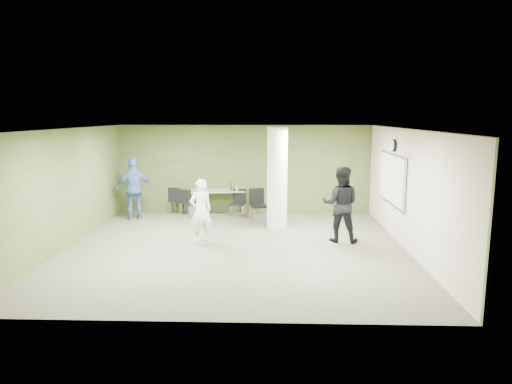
{
  "coord_description": "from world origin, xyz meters",
  "views": [
    {
      "loc": [
        0.84,
        -10.48,
        3.11
      ],
      "look_at": [
        0.45,
        1.0,
        1.17
      ],
      "focal_mm": 32.0,
      "sensor_mm": 36.0,
      "label": 1
    }
  ],
  "objects_px": {
    "man_blue": "(134,189)",
    "folding_table": "(219,192)",
    "man_black": "(341,204)",
    "chair_back_left": "(176,199)",
    "woman_white": "(201,211)"
  },
  "relations": [
    {
      "from": "man_blue",
      "to": "folding_table",
      "type": "bearing_deg",
      "value": 173.5
    },
    {
      "from": "chair_back_left",
      "to": "man_blue",
      "type": "relative_size",
      "value": 0.47
    },
    {
      "from": "chair_back_left",
      "to": "man_blue",
      "type": "distance_m",
      "value": 1.37
    },
    {
      "from": "man_black",
      "to": "man_blue",
      "type": "relative_size",
      "value": 1.02
    },
    {
      "from": "woman_white",
      "to": "man_black",
      "type": "xyz_separation_m",
      "value": [
        3.44,
        0.2,
        0.15
      ]
    },
    {
      "from": "folding_table",
      "to": "man_blue",
      "type": "distance_m",
      "value": 2.56
    },
    {
      "from": "woman_white",
      "to": "man_blue",
      "type": "bearing_deg",
      "value": -77.97
    },
    {
      "from": "folding_table",
      "to": "man_black",
      "type": "distance_m",
      "value": 4.47
    },
    {
      "from": "woman_white",
      "to": "man_black",
      "type": "bearing_deg",
      "value": 151.4
    },
    {
      "from": "folding_table",
      "to": "woman_white",
      "type": "relative_size",
      "value": 1.12
    },
    {
      "from": "man_black",
      "to": "man_blue",
      "type": "distance_m",
      "value": 6.25
    },
    {
      "from": "chair_back_left",
      "to": "woman_white",
      "type": "distance_m",
      "value": 3.43
    },
    {
      "from": "folding_table",
      "to": "chair_back_left",
      "type": "relative_size",
      "value": 2.02
    },
    {
      "from": "man_black",
      "to": "folding_table",
      "type": "bearing_deg",
      "value": -30.53
    },
    {
      "from": "chair_back_left",
      "to": "man_black",
      "type": "xyz_separation_m",
      "value": [
        4.71,
        -2.97,
        0.43
      ]
    }
  ]
}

